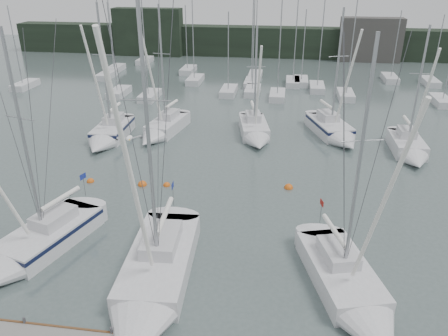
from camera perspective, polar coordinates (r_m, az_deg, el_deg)
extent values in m
plane|color=#4B5B59|center=(23.07, -5.79, -14.70)|extent=(160.00, 160.00, 0.00)
cube|color=black|center=(80.22, 5.00, 16.13)|extent=(90.00, 4.00, 5.00)
cube|color=black|center=(81.73, -9.85, 17.10)|extent=(12.00, 3.00, 8.00)
cube|color=#3F3C3A|center=(79.07, 18.56, 15.60)|extent=(10.00, 3.00, 7.00)
cube|color=silver|center=(55.64, 3.76, 9.98)|extent=(1.80, 4.50, 0.90)
cylinder|color=#96989D|center=(53.90, 3.90, 16.11)|extent=(0.12, 0.12, 11.29)
cube|color=silver|center=(55.68, 15.59, 9.13)|extent=(1.80, 4.50, 0.90)
cylinder|color=#96989D|center=(53.77, 16.57, 16.47)|extent=(0.12, 0.12, 13.70)
cube|color=silver|center=(58.45, 12.03, 10.22)|extent=(1.80, 4.50, 0.90)
cylinder|color=#96989D|center=(56.62, 12.72, 17.11)|extent=(0.12, 0.12, 13.43)
cube|color=silver|center=(56.36, -13.55, 9.53)|extent=(1.80, 4.50, 0.90)
cylinder|color=#96989D|center=(54.64, -14.42, 15.76)|extent=(0.12, 0.12, 11.70)
cube|color=silver|center=(55.43, 0.62, 9.97)|extent=(1.80, 4.50, 0.90)
cylinder|color=#96989D|center=(53.87, 0.57, 14.96)|extent=(0.12, 0.12, 9.07)
cube|color=silver|center=(57.17, 26.47, 7.83)|extent=(1.80, 4.50, 0.90)
cube|color=silver|center=(61.26, 10.02, 11.05)|extent=(1.80, 4.50, 0.90)
cylinder|color=#96989D|center=(59.81, 10.39, 15.48)|extent=(0.12, 0.12, 8.88)
cube|color=silver|center=(63.97, -24.53, 9.79)|extent=(1.80, 4.50, 0.90)
cylinder|color=#96989D|center=(62.59, -25.63, 14.22)|extent=(0.12, 0.12, 9.49)
cube|color=silver|center=(54.08, -9.67, 9.23)|extent=(1.80, 4.50, 0.90)
cylinder|color=#96989D|center=(52.30, -10.34, 15.67)|extent=(0.12, 0.12, 11.58)
cube|color=silver|center=(53.92, 6.98, 9.36)|extent=(1.80, 4.50, 0.90)
cylinder|color=#96989D|center=(52.00, 7.37, 16.66)|extent=(0.12, 0.12, 13.11)
cube|color=silver|center=(63.95, 4.10, 11.94)|extent=(1.80, 4.50, 0.90)
cylinder|color=#96989D|center=(62.47, 4.22, 16.65)|extent=(0.12, 0.12, 9.85)
cube|color=silver|center=(66.23, 20.84, 10.86)|extent=(1.80, 4.50, 0.90)
cylinder|color=#96989D|center=(64.89, 21.58, 14.80)|extent=(0.12, 0.12, 8.60)
cube|color=silver|center=(67.44, -4.70, 12.60)|extent=(1.80, 4.50, 0.90)
cylinder|color=#96989D|center=(66.10, -4.95, 16.63)|extent=(0.12, 0.12, 8.83)
cube|color=silver|center=(66.32, 25.30, 10.12)|extent=(1.80, 4.50, 0.90)
cylinder|color=#96989D|center=(65.01, 26.16, 13.89)|extent=(0.12, 0.12, 8.28)
cube|color=silver|center=(59.67, 3.63, 11.01)|extent=(1.80, 4.50, 0.90)
cylinder|color=#96989D|center=(58.05, 3.74, 16.48)|extent=(0.12, 0.12, 10.77)
cube|color=silver|center=(60.67, 8.97, 10.99)|extent=(1.80, 4.50, 0.90)
cylinder|color=#96989D|center=(59.12, 9.33, 16.07)|extent=(0.12, 0.12, 10.15)
cube|color=silver|center=(61.29, -3.79, 11.38)|extent=(1.80, 4.50, 0.90)
cylinder|color=#96989D|center=(59.76, -4.05, 16.41)|extent=(0.12, 0.12, 10.12)
cube|color=silver|center=(75.39, -10.30, 13.61)|extent=(1.80, 4.50, 0.90)
cylinder|color=#96989D|center=(73.98, -10.81, 18.27)|extent=(0.12, 0.12, 11.60)
cube|color=silver|center=(70.17, -14.02, 12.45)|extent=(1.80, 4.50, 0.90)
cylinder|color=#96989D|center=(68.86, -14.62, 16.43)|extent=(0.12, 0.12, 9.16)
cube|color=silver|center=(66.09, -15.07, 11.59)|extent=(1.80, 4.50, 0.90)
cylinder|color=#96989D|center=(64.55, -15.89, 16.96)|extent=(0.12, 0.12, 11.81)
cube|color=silver|center=(27.41, -21.72, -8.36)|extent=(4.40, 6.60, 1.45)
cube|color=silver|center=(27.15, -21.36, -6.00)|extent=(2.16, 2.76, 0.67)
cylinder|color=#96989D|center=(24.50, -24.70, 3.50)|extent=(0.17, 0.17, 11.00)
cylinder|color=white|center=(27.17, -20.58, -3.74)|extent=(1.10, 2.91, 0.27)
cube|color=#0E1433|center=(27.16, -21.88, -7.50)|extent=(4.42, 6.63, 0.24)
cube|color=navy|center=(28.19, -17.95, -1.06)|extent=(0.17, 0.50, 0.35)
cube|color=silver|center=(23.79, -8.25, -12.09)|extent=(3.64, 7.72, 1.49)
cube|color=silver|center=(23.55, -8.16, -9.25)|extent=(1.93, 3.12, 0.69)
cylinder|color=#96989D|center=(19.70, -9.93, 4.86)|extent=(0.18, 0.18, 13.69)
cylinder|color=white|center=(23.90, -7.78, -6.13)|extent=(0.51, 3.69, 0.28)
cube|color=navy|center=(25.73, -6.73, -2.28)|extent=(0.05, 0.54, 0.36)
cube|color=silver|center=(23.58, 14.82, -13.26)|extent=(4.36, 6.66, 1.37)
cube|color=silver|center=(23.32, 14.68, -10.63)|extent=(2.14, 2.78, 0.64)
cylinder|color=#96989D|center=(20.03, 17.23, 0.40)|extent=(0.16, 0.16, 11.27)
cylinder|color=white|center=(23.45, 14.21, -7.93)|extent=(1.09, 2.95, 0.26)
cube|color=maroon|center=(24.80, 12.66, -4.47)|extent=(0.16, 0.48, 0.33)
cube|color=silver|center=(42.47, -14.29, 4.61)|extent=(2.74, 5.54, 1.54)
cone|color=silver|center=(39.10, -16.19, 2.60)|extent=(2.64, 2.42, 2.57)
cube|color=silver|center=(42.56, -14.21, 6.28)|extent=(1.48, 2.23, 0.72)
cylinder|color=#96989D|center=(40.48, -15.40, 12.57)|extent=(0.19, 0.19, 10.72)
cylinder|color=white|center=(42.81, -14.08, 7.70)|extent=(0.37, 2.68, 0.29)
cube|color=#0E1433|center=(42.31, -14.36, 5.26)|extent=(2.76, 5.57, 0.26)
cube|color=silver|center=(43.00, -7.39, 5.40)|extent=(3.35, 5.84, 1.46)
cone|color=silver|center=(39.73, -9.79, 3.57)|extent=(2.80, 2.75, 2.43)
cube|color=silver|center=(43.08, -7.19, 6.95)|extent=(1.70, 2.40, 0.68)
cylinder|color=#96989D|center=(41.06, -8.09, 13.12)|extent=(0.17, 0.17, 10.52)
cylinder|color=white|center=(43.35, -6.91, 8.29)|extent=(0.73, 2.70, 0.27)
cube|color=silver|center=(41.98, 3.89, 5.09)|extent=(3.38, 5.68, 1.51)
cone|color=silver|center=(38.46, 4.50, 3.16)|extent=(2.80, 2.70, 2.41)
cube|color=silver|center=(42.09, 3.86, 6.73)|extent=(1.71, 2.34, 0.70)
cylinder|color=#96989D|center=(40.16, 4.16, 11.82)|extent=(0.18, 0.18, 8.78)
cylinder|color=white|center=(42.35, 3.81, 8.13)|extent=(0.77, 2.60, 0.28)
cube|color=silver|center=(43.18, 13.55, 5.02)|extent=(4.37, 6.18, 1.55)
cone|color=silver|center=(39.82, 15.81, 3.06)|extent=(3.32, 3.15, 2.68)
cube|color=silver|center=(43.27, 13.43, 6.67)|extent=(2.13, 2.60, 0.72)
cylinder|color=#96989D|center=(41.26, 14.60, 12.54)|extent=(0.19, 0.19, 10.23)
cylinder|color=white|center=(43.53, 13.24, 8.08)|extent=(1.17, 2.68, 0.29)
cube|color=#0E1433|center=(43.02, 13.62, 5.67)|extent=(4.40, 6.20, 0.26)
cube|color=silver|center=(41.08, 22.67, 2.68)|extent=(2.51, 4.89, 1.48)
cone|color=silver|center=(37.98, 23.83, 0.70)|extent=(2.49, 2.11, 2.47)
cube|color=silver|center=(41.17, 22.76, 4.34)|extent=(1.37, 1.96, 0.69)
cylinder|color=#96989D|center=(39.21, 24.09, 9.84)|extent=(0.18, 0.18, 9.39)
cylinder|color=white|center=(41.34, 22.82, 5.72)|extent=(0.30, 2.38, 0.28)
sphere|color=#D55912|center=(32.69, -10.61, -2.19)|extent=(0.66, 0.66, 0.66)
sphere|color=#D55912|center=(32.04, 8.42, -2.60)|extent=(0.64, 0.64, 0.64)
sphere|color=#D55912|center=(34.10, -17.04, -1.72)|extent=(0.55, 0.55, 0.55)
ellipsoid|color=white|center=(16.85, -12.27, 3.85)|extent=(0.33, 0.45, 0.18)
cube|color=gray|center=(16.85, -13.15, 3.82)|extent=(0.42, 0.27, 0.10)
cube|color=gray|center=(16.84, -11.41, 3.99)|extent=(0.42, 0.27, 0.10)
sphere|color=#D55912|center=(32.33, -7.49, -2.27)|extent=(0.52, 0.52, 0.52)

